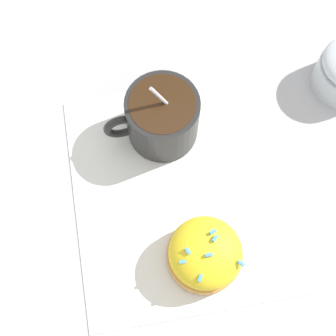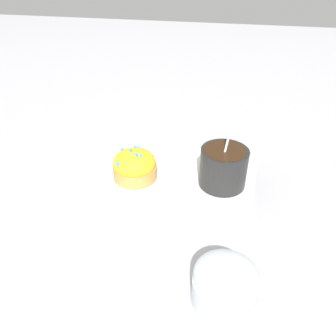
{
  "view_description": "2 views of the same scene",
  "coord_description": "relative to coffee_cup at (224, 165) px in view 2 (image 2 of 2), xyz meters",
  "views": [
    {
      "loc": [
        -0.15,
        0.05,
        0.51
      ],
      "look_at": [
        0.02,
        0.02,
        0.04
      ],
      "focal_mm": 50.0,
      "sensor_mm": 36.0,
      "label": 1
    },
    {
      "loc": [
        0.08,
        -0.47,
        0.36
      ],
      "look_at": [
        -0.01,
        -0.01,
        0.04
      ],
      "focal_mm": 35.0,
      "sensor_mm": 36.0,
      "label": 2
    }
  ],
  "objects": [
    {
      "name": "ground_plane",
      "position": [
        -0.08,
        -0.01,
        -0.04
      ],
      "size": [
        3.0,
        3.0,
        0.0
      ],
      "primitive_type": "plane",
      "color": "#B2B2B7"
    },
    {
      "name": "sugar_bowl",
      "position": [
        0.02,
        -0.23,
        -0.01
      ],
      "size": [
        0.08,
        0.08,
        0.06
      ],
      "color": "silver",
      "rests_on": "ground_plane"
    },
    {
      "name": "paper_napkin",
      "position": [
        -0.08,
        -0.01,
        -0.04
      ],
      "size": [
        0.28,
        0.27,
        0.0
      ],
      "color": "white",
      "rests_on": "ground_plane"
    },
    {
      "name": "frosted_pastry",
      "position": [
        -0.16,
        -0.02,
        -0.01
      ],
      "size": [
        0.08,
        0.08,
        0.06
      ],
      "color": "#D19347",
      "rests_on": "paper_napkin"
    },
    {
      "name": "coffee_cup",
      "position": [
        0.0,
        0.0,
        0.0
      ],
      "size": [
        0.08,
        0.11,
        0.1
      ],
      "color": "black",
      "rests_on": "paper_napkin"
    }
  ]
}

